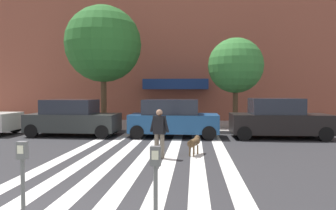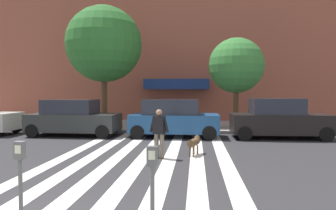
{
  "view_description": "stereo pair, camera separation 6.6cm",
  "coord_description": "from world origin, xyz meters",
  "px_view_note": "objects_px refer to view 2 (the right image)",
  "views": [
    {
      "loc": [
        2.74,
        -4.85,
        2.24
      ],
      "look_at": [
        1.73,
        7.11,
        1.72
      ],
      "focal_mm": 33.51,
      "sensor_mm": 36.0,
      "label": 1
    },
    {
      "loc": [
        2.81,
        -4.84,
        2.24
      ],
      "look_at": [
        1.73,
        7.11,
        1.72
      ],
      "focal_mm": 33.51,
      "sensor_mm": 36.0,
      "label": 2
    }
  ],
  "objects_px": {
    "parking_meter_curbside": "(20,174)",
    "parking_meter_second_along": "(152,182)",
    "parked_car_behind_first": "(73,118)",
    "street_tree_middle": "(236,66)",
    "dog_on_leash": "(194,142)",
    "parked_car_third_in_line": "(173,119)",
    "street_tree_nearest": "(104,44)",
    "pedestrian_dog_walker": "(159,131)",
    "parked_car_fourth_in_line": "(279,119)"
  },
  "relations": [
    {
      "from": "parked_car_behind_first",
      "to": "dog_on_leash",
      "type": "height_order",
      "value": "parked_car_behind_first"
    },
    {
      "from": "parking_meter_curbside",
      "to": "dog_on_leash",
      "type": "relative_size",
      "value": 1.27
    },
    {
      "from": "parking_meter_curbside",
      "to": "parked_car_third_in_line",
      "type": "height_order",
      "value": "parked_car_third_in_line"
    },
    {
      "from": "pedestrian_dog_walker",
      "to": "dog_on_leash",
      "type": "height_order",
      "value": "pedestrian_dog_walker"
    },
    {
      "from": "parking_meter_curbside",
      "to": "pedestrian_dog_walker",
      "type": "bearing_deg",
      "value": 77.6
    },
    {
      "from": "parked_car_behind_first",
      "to": "dog_on_leash",
      "type": "xyz_separation_m",
      "value": [
        6.11,
        -4.28,
        -0.45
      ]
    },
    {
      "from": "parked_car_behind_first",
      "to": "street_tree_middle",
      "type": "xyz_separation_m",
      "value": [
        8.44,
        2.91,
        2.81
      ]
    },
    {
      "from": "parking_meter_curbside",
      "to": "parking_meter_second_along",
      "type": "height_order",
      "value": "same"
    },
    {
      "from": "parked_car_behind_first",
      "to": "dog_on_leash",
      "type": "relative_size",
      "value": 4.19
    },
    {
      "from": "parked_car_behind_first",
      "to": "parked_car_fourth_in_line",
      "type": "bearing_deg",
      "value": -0.01
    },
    {
      "from": "parking_meter_curbside",
      "to": "street_tree_middle",
      "type": "distance_m",
      "value": 14.92
    },
    {
      "from": "parked_car_behind_first",
      "to": "parked_car_fourth_in_line",
      "type": "height_order",
      "value": "parked_car_fourth_in_line"
    },
    {
      "from": "parked_car_fourth_in_line",
      "to": "dog_on_leash",
      "type": "relative_size",
      "value": 4.27
    },
    {
      "from": "parking_meter_curbside",
      "to": "pedestrian_dog_walker",
      "type": "distance_m",
      "value": 6.19
    },
    {
      "from": "parked_car_third_in_line",
      "to": "pedestrian_dog_walker",
      "type": "bearing_deg",
      "value": -91.43
    },
    {
      "from": "pedestrian_dog_walker",
      "to": "dog_on_leash",
      "type": "distance_m",
      "value": 1.41
    },
    {
      "from": "pedestrian_dog_walker",
      "to": "street_tree_nearest",
      "type": "bearing_deg",
      "value": 118.5
    },
    {
      "from": "parking_meter_curbside",
      "to": "dog_on_leash",
      "type": "xyz_separation_m",
      "value": [
        2.49,
        6.68,
        -0.59
      ]
    },
    {
      "from": "parking_meter_curbside",
      "to": "dog_on_leash",
      "type": "height_order",
      "value": "parking_meter_curbside"
    },
    {
      "from": "street_tree_middle",
      "to": "parked_car_behind_first",
      "type": "bearing_deg",
      "value": -160.98
    },
    {
      "from": "parked_car_fourth_in_line",
      "to": "parked_car_behind_first",
      "type": "bearing_deg",
      "value": 179.99
    },
    {
      "from": "street_tree_nearest",
      "to": "parked_car_fourth_in_line",
      "type": "bearing_deg",
      "value": -16.31
    },
    {
      "from": "parking_meter_second_along",
      "to": "street_tree_nearest",
      "type": "xyz_separation_m",
      "value": [
        -4.8,
        13.9,
        3.96
      ]
    },
    {
      "from": "parked_car_third_in_line",
      "to": "street_tree_middle",
      "type": "height_order",
      "value": "street_tree_middle"
    },
    {
      "from": "parked_car_third_in_line",
      "to": "parked_car_behind_first",
      "type": "bearing_deg",
      "value": 179.99
    },
    {
      "from": "parking_meter_second_along",
      "to": "pedestrian_dog_walker",
      "type": "height_order",
      "value": "pedestrian_dog_walker"
    },
    {
      "from": "parking_meter_second_along",
      "to": "parked_car_third_in_line",
      "type": "relative_size",
      "value": 0.32
    },
    {
      "from": "parked_car_behind_first",
      "to": "pedestrian_dog_walker",
      "type": "relative_size",
      "value": 2.74
    },
    {
      "from": "parking_meter_curbside",
      "to": "parking_meter_second_along",
      "type": "xyz_separation_m",
      "value": [
        1.98,
        -0.23,
        0.0
      ]
    },
    {
      "from": "parking_meter_second_along",
      "to": "parked_car_fourth_in_line",
      "type": "relative_size",
      "value": 0.3
    },
    {
      "from": "parking_meter_second_along",
      "to": "street_tree_nearest",
      "type": "height_order",
      "value": "street_tree_nearest"
    },
    {
      "from": "parked_car_third_in_line",
      "to": "parked_car_fourth_in_line",
      "type": "bearing_deg",
      "value": -0.01
    },
    {
      "from": "parked_car_third_in_line",
      "to": "street_tree_middle",
      "type": "relative_size",
      "value": 0.84
    },
    {
      "from": "parking_meter_second_along",
      "to": "street_tree_middle",
      "type": "xyz_separation_m",
      "value": [
        2.84,
        14.09,
        2.67
      ]
    },
    {
      "from": "parking_meter_second_along",
      "to": "street_tree_middle",
      "type": "distance_m",
      "value": 14.62
    },
    {
      "from": "parking_meter_second_along",
      "to": "parked_car_fourth_in_line",
      "type": "height_order",
      "value": "parked_car_fourth_in_line"
    },
    {
      "from": "street_tree_nearest",
      "to": "street_tree_middle",
      "type": "xyz_separation_m",
      "value": [
        7.64,
        0.19,
        -1.29
      ]
    },
    {
      "from": "street_tree_nearest",
      "to": "dog_on_leash",
      "type": "bearing_deg",
      "value": -52.79
    },
    {
      "from": "pedestrian_dog_walker",
      "to": "parked_car_fourth_in_line",
      "type": "bearing_deg",
      "value": 43.59
    },
    {
      "from": "parking_meter_second_along",
      "to": "dog_on_leash",
      "type": "bearing_deg",
      "value": 85.76
    },
    {
      "from": "parked_car_third_in_line",
      "to": "street_tree_nearest",
      "type": "xyz_separation_m",
      "value": [
        -4.27,
        2.72,
        4.08
      ]
    },
    {
      "from": "parked_car_third_in_line",
      "to": "street_tree_middle",
      "type": "bearing_deg",
      "value": 40.77
    },
    {
      "from": "parking_meter_second_along",
      "to": "parked_car_third_in_line",
      "type": "height_order",
      "value": "parked_car_third_in_line"
    },
    {
      "from": "parking_meter_curbside",
      "to": "parked_car_third_in_line",
      "type": "distance_m",
      "value": 11.05
    },
    {
      "from": "parking_meter_second_along",
      "to": "parked_car_third_in_line",
      "type": "xyz_separation_m",
      "value": [
        -0.53,
        11.18,
        -0.12
      ]
    },
    {
      "from": "pedestrian_dog_walker",
      "to": "street_tree_middle",
      "type": "bearing_deg",
      "value": 65.9
    },
    {
      "from": "street_tree_nearest",
      "to": "pedestrian_dog_walker",
      "type": "relative_size",
      "value": 4.31
    },
    {
      "from": "parked_car_third_in_line",
      "to": "pedestrian_dog_walker",
      "type": "height_order",
      "value": "parked_car_third_in_line"
    },
    {
      "from": "street_tree_nearest",
      "to": "street_tree_middle",
      "type": "distance_m",
      "value": 7.75
    },
    {
      "from": "parked_car_third_in_line",
      "to": "pedestrian_dog_walker",
      "type": "relative_size",
      "value": 2.63
    }
  ]
}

